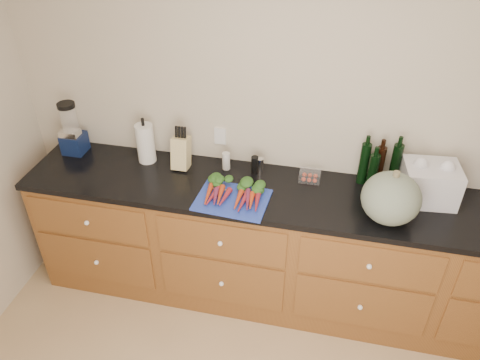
% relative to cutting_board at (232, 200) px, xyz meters
% --- Properties ---
extents(wall_back, '(4.10, 0.05, 2.60)m').
position_rel_cutting_board_xyz_m(wall_back, '(0.41, 0.48, 0.35)').
color(wall_back, beige).
rests_on(wall_back, ground).
extents(cabinets, '(3.60, 0.64, 0.90)m').
position_rel_cutting_board_xyz_m(cabinets, '(0.41, 0.16, -0.50)').
color(cabinets, brown).
rests_on(cabinets, ground).
extents(countertop, '(3.64, 0.62, 0.04)m').
position_rel_cutting_board_xyz_m(countertop, '(0.41, 0.16, -0.03)').
color(countertop, black).
rests_on(countertop, cabinets).
extents(cutting_board, '(0.46, 0.36, 0.01)m').
position_rel_cutting_board_xyz_m(cutting_board, '(0.00, 0.00, 0.00)').
color(cutting_board, '#233CAE').
rests_on(cutting_board, countertop).
extents(carrots, '(0.37, 0.27, 0.05)m').
position_rel_cutting_board_xyz_m(carrots, '(0.00, 0.04, 0.03)').
color(carrots, red).
rests_on(carrots, cutting_board).
extents(squash, '(0.34, 0.34, 0.30)m').
position_rel_cutting_board_xyz_m(squash, '(0.92, 0.03, 0.15)').
color(squash, '#5A6958').
rests_on(squash, countertop).
extents(blender_appliance, '(0.15, 0.15, 0.38)m').
position_rel_cutting_board_xyz_m(blender_appliance, '(-1.23, 0.32, 0.16)').
color(blender_appliance, '#0D1A40').
rests_on(blender_appliance, countertop).
extents(paper_towel, '(0.12, 0.12, 0.28)m').
position_rel_cutting_board_xyz_m(paper_towel, '(-0.68, 0.32, 0.13)').
color(paper_towel, white).
rests_on(paper_towel, countertop).
extents(knife_block, '(0.11, 0.11, 0.22)m').
position_rel_cutting_board_xyz_m(knife_block, '(-0.42, 0.30, 0.10)').
color(knife_block, '#CFBB79').
rests_on(knife_block, countertop).
extents(grinder_salt, '(0.05, 0.05, 0.12)m').
position_rel_cutting_board_xyz_m(grinder_salt, '(-0.12, 0.34, 0.05)').
color(grinder_salt, silver).
rests_on(grinder_salt, countertop).
extents(grinder_pepper, '(0.05, 0.05, 0.12)m').
position_rel_cutting_board_xyz_m(grinder_pepper, '(0.07, 0.34, 0.05)').
color(grinder_pepper, black).
rests_on(grinder_pepper, countertop).
extents(canister_chrome, '(0.05, 0.05, 0.11)m').
position_rel_cutting_board_xyz_m(canister_chrome, '(0.11, 0.34, 0.05)').
color(canister_chrome, silver).
rests_on(canister_chrome, countertop).
extents(tomato_box, '(0.14, 0.11, 0.06)m').
position_rel_cutting_board_xyz_m(tomato_box, '(0.44, 0.33, 0.03)').
color(tomato_box, white).
rests_on(tomato_box, countertop).
extents(bottles, '(0.25, 0.13, 0.30)m').
position_rel_cutting_board_xyz_m(bottles, '(0.86, 0.37, 0.13)').
color(bottles, black).
rests_on(bottles, countertop).
extents(grocery_bag, '(0.35, 0.29, 0.24)m').
position_rel_cutting_board_xyz_m(grocery_bag, '(1.16, 0.28, 0.11)').
color(grocery_bag, white).
rests_on(grocery_bag, countertop).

